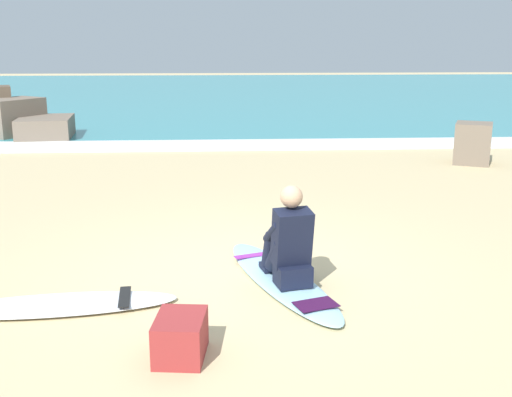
{
  "coord_description": "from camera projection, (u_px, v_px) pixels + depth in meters",
  "views": [
    {
      "loc": [
        -0.23,
        -5.96,
        2.31
      ],
      "look_at": [
        0.17,
        0.98,
        0.55
      ],
      "focal_mm": 43.91,
      "sensor_mm": 36.0,
      "label": 1
    }
  ],
  "objects": [
    {
      "name": "shoreline_rock",
      "position": [
        473.0,
        143.0,
        11.99
      ],
      "size": [
        0.88,
        0.89,
        0.78
      ],
      "primitive_type": "cube",
      "rotation": [
        0.0,
        0.0,
        2.72
      ],
      "color": "#756656",
      "rests_on": "ground"
    },
    {
      "name": "ground_plane",
      "position": [
        244.0,
        275.0,
        6.34
      ],
      "size": [
        80.0,
        80.0,
        0.0
      ],
      "primitive_type": "plane",
      "color": "#CCB584"
    },
    {
      "name": "breaking_foam",
      "position": [
        230.0,
        145.0,
        13.86
      ],
      "size": [
        80.0,
        0.9,
        0.11
      ],
      "primitive_type": "cube",
      "color": "white",
      "rests_on": "ground"
    },
    {
      "name": "rock_outcrop_distant",
      "position": [
        18.0,
        120.0,
        14.95
      ],
      "size": [
        2.73,
        2.19,
        1.22
      ],
      "color": "#756656",
      "rests_on": "ground"
    },
    {
      "name": "surfboard_main",
      "position": [
        281.0,
        279.0,
        6.14
      ],
      "size": [
        1.24,
        2.37,
        0.08
      ],
      "color": "#9ED1E5",
      "rests_on": "ground"
    },
    {
      "name": "sea",
      "position": [
        225.0,
        94.0,
        27.12
      ],
      "size": [
        80.0,
        28.0,
        0.1
      ],
      "primitive_type": "cube",
      "color": "teal",
      "rests_on": "ground"
    },
    {
      "name": "surfer_seated",
      "position": [
        289.0,
        245.0,
        5.91
      ],
      "size": [
        0.48,
        0.75,
        0.95
      ],
      "color": "black",
      "rests_on": "surfboard_main"
    },
    {
      "name": "surfboard_spare_near",
      "position": [
        57.0,
        305.0,
        5.54
      ],
      "size": [
        2.15,
        0.73,
        0.08
      ],
      "color": "silver",
      "rests_on": "ground"
    },
    {
      "name": "beach_bag",
      "position": [
        180.0,
        337.0,
        4.67
      ],
      "size": [
        0.41,
        0.52,
        0.32
      ],
      "primitive_type": "cube",
      "rotation": [
        0.0,
        0.0,
        -0.11
      ],
      "color": "maroon",
      "rests_on": "ground"
    }
  ]
}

